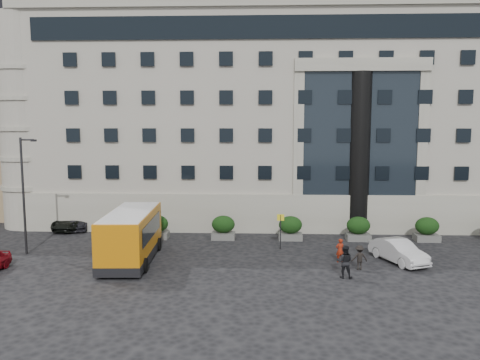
% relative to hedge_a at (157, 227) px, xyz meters
% --- Properties ---
extents(ground, '(120.00, 120.00, 0.00)m').
position_rel_hedge_a_xyz_m(ground, '(4.00, -7.80, -0.93)').
color(ground, black).
rests_on(ground, ground).
extents(civic_building, '(44.00, 24.00, 18.00)m').
position_rel_hedge_a_xyz_m(civic_building, '(10.00, 14.20, 8.07)').
color(civic_building, '#A49C91').
rests_on(civic_building, ground).
extents(entrance_column, '(1.80, 1.80, 13.00)m').
position_rel_hedge_a_xyz_m(entrance_column, '(16.00, 2.50, 5.57)').
color(entrance_column, black).
rests_on(entrance_column, ground).
extents(apartment_far, '(13.00, 13.00, 22.00)m').
position_rel_hedge_a_xyz_m(apartment_far, '(-23.00, 30.20, 10.07)').
color(apartment_far, brown).
rests_on(apartment_far, ground).
extents(hedge_a, '(1.80, 1.26, 1.84)m').
position_rel_hedge_a_xyz_m(hedge_a, '(0.00, 0.00, 0.00)').
color(hedge_a, '#50514E').
rests_on(hedge_a, ground).
extents(hedge_b, '(1.80, 1.26, 1.84)m').
position_rel_hedge_a_xyz_m(hedge_b, '(5.20, 0.00, 0.00)').
color(hedge_b, '#50514E').
rests_on(hedge_b, ground).
extents(hedge_c, '(1.80, 1.26, 1.84)m').
position_rel_hedge_a_xyz_m(hedge_c, '(10.40, 0.00, 0.00)').
color(hedge_c, '#50514E').
rests_on(hedge_c, ground).
extents(hedge_d, '(1.80, 1.26, 1.84)m').
position_rel_hedge_a_xyz_m(hedge_d, '(15.60, 0.00, 0.00)').
color(hedge_d, '#50514E').
rests_on(hedge_d, ground).
extents(hedge_e, '(1.80, 1.26, 1.84)m').
position_rel_hedge_a_xyz_m(hedge_e, '(20.80, 0.00, 0.00)').
color(hedge_e, '#50514E').
rests_on(hedge_e, ground).
extents(street_lamp, '(1.16, 0.18, 8.00)m').
position_rel_hedge_a_xyz_m(street_lamp, '(-7.94, -4.80, 3.44)').
color(street_lamp, '#262628').
rests_on(street_lamp, ground).
extents(bus_stop_sign, '(0.50, 0.08, 2.52)m').
position_rel_hedge_a_xyz_m(bus_stop_sign, '(9.50, -2.80, 0.80)').
color(bus_stop_sign, '#262628').
rests_on(bus_stop_sign, ground).
extents(minibus, '(3.23, 7.96, 3.27)m').
position_rel_hedge_a_xyz_m(minibus, '(-0.35, -6.08, 0.87)').
color(minibus, '#C06E09').
rests_on(minibus, ground).
extents(red_truck, '(2.43, 4.79, 2.52)m').
position_rel_hedge_a_xyz_m(red_truck, '(-7.98, 7.26, 0.36)').
color(red_truck, maroon).
rests_on(red_truck, ground).
extents(parked_car_c, '(2.77, 5.44, 1.51)m').
position_rel_hedge_a_xyz_m(parked_car_c, '(-7.50, 3.62, -0.17)').
color(parked_car_c, black).
rests_on(parked_car_c, ground).
extents(parked_car_d, '(2.54, 5.03, 1.36)m').
position_rel_hedge_a_xyz_m(parked_car_d, '(-7.84, 3.12, -0.25)').
color(parked_car_d, black).
rests_on(parked_car_d, ground).
extents(white_taxi, '(3.11, 4.70, 1.47)m').
position_rel_hedge_a_xyz_m(white_taxi, '(16.97, -5.70, -0.20)').
color(white_taxi, silver).
rests_on(white_taxi, ground).
extents(pedestrian_a, '(0.63, 0.48, 1.55)m').
position_rel_hedge_a_xyz_m(pedestrian_a, '(13.20, -5.83, -0.15)').
color(pedestrian_a, maroon).
rests_on(pedestrian_a, ground).
extents(pedestrian_b, '(1.07, 0.90, 1.93)m').
position_rel_hedge_a_xyz_m(pedestrian_b, '(12.93, -8.95, 0.04)').
color(pedestrian_b, black).
rests_on(pedestrian_b, ground).
extents(pedestrian_c, '(1.05, 0.68, 1.53)m').
position_rel_hedge_a_xyz_m(pedestrian_c, '(14.12, -7.38, -0.17)').
color(pedestrian_c, black).
rests_on(pedestrian_c, ground).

